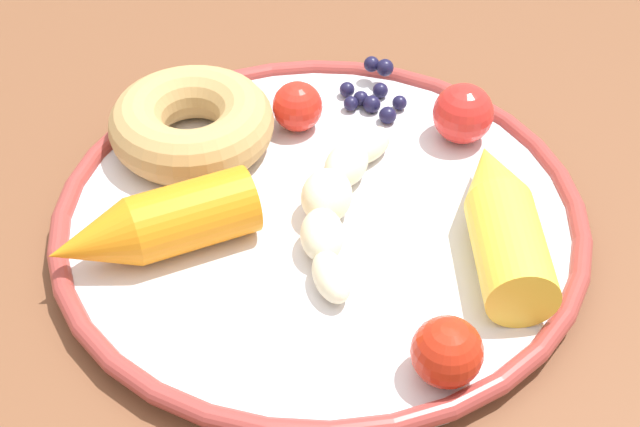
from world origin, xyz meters
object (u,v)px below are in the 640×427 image
at_px(carrot_orange, 153,226).
at_px(tomato_near, 463,114).
at_px(blueberry_pile, 373,92).
at_px(dining_table, 335,288).
at_px(tomato_mid, 447,352).
at_px(plate, 320,217).
at_px(donut, 192,123).
at_px(banana, 336,200).
at_px(carrot_yellow, 502,219).
at_px(tomato_far, 297,106).

xyz_separation_m(carrot_orange, tomato_near, (-0.10, -0.19, -0.00)).
relative_size(carrot_orange, blueberry_pile, 2.41).
bearing_deg(dining_table, tomato_mid, 140.49).
relative_size(plate, tomato_mid, 8.80).
bearing_deg(tomato_mid, donut, -20.19).
distance_m(plate, banana, 0.02).
bearing_deg(tomato_near, carrot_yellow, 128.06).
relative_size(carrot_orange, tomato_far, 3.59).
xyz_separation_m(banana, tomato_mid, (-0.11, 0.07, 0.01)).
bearing_deg(tomato_far, dining_table, 148.27).
distance_m(carrot_orange, carrot_yellow, 0.20).
height_order(plate, tomato_far, tomato_far).
relative_size(carrot_yellow, tomato_far, 3.85).
relative_size(dining_table, carrot_yellow, 9.72).
bearing_deg(plate, carrot_orange, 50.67).
height_order(carrot_yellow, tomato_far, carrot_yellow).
bearing_deg(donut, tomato_mid, 159.81).
bearing_deg(tomato_mid, dining_table, -39.51).
xyz_separation_m(carrot_yellow, tomato_mid, (-0.02, 0.10, -0.00)).
distance_m(banana, blueberry_pile, 0.12).
distance_m(dining_table, plate, 0.11).
xyz_separation_m(carrot_orange, tomato_far, (-0.01, -0.14, -0.00)).
bearing_deg(plate, carrot_yellow, -162.14).
xyz_separation_m(tomato_near, tomato_far, (0.10, 0.05, -0.00)).
distance_m(carrot_orange, tomato_mid, 0.18).
bearing_deg(carrot_orange, donut, -64.91).
distance_m(banana, tomato_far, 0.09).
distance_m(plate, donut, 0.11).
xyz_separation_m(plate, banana, (-0.01, -0.00, 0.02)).
xyz_separation_m(plate, tomato_near, (-0.04, -0.11, 0.02)).
distance_m(donut, blueberry_pile, 0.13).
height_order(carrot_orange, tomato_mid, carrot_orange).
relative_size(carrot_orange, donut, 1.13).
relative_size(dining_table, tomato_far, 37.45).
bearing_deg(plate, banana, -161.33).
bearing_deg(tomato_far, blueberry_pile, -118.37).
xyz_separation_m(banana, tomato_near, (-0.03, -0.11, 0.01)).
height_order(carrot_yellow, tomato_near, same).
bearing_deg(plate, donut, -6.70).
bearing_deg(plate, dining_table, -74.83).
height_order(banana, tomato_near, tomato_near).
height_order(tomato_mid, tomato_far, tomato_mid).
xyz_separation_m(carrot_yellow, donut, (0.20, 0.02, -0.00)).
bearing_deg(carrot_yellow, carrot_orange, 33.68).
distance_m(banana, carrot_orange, 0.11).
height_order(carrot_yellow, tomato_mid, carrot_yellow).
height_order(dining_table, tomato_near, tomato_near).
bearing_deg(tomato_mid, carrot_yellow, -81.37).
bearing_deg(dining_table, donut, 13.42).
bearing_deg(tomato_near, plate, 70.44).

